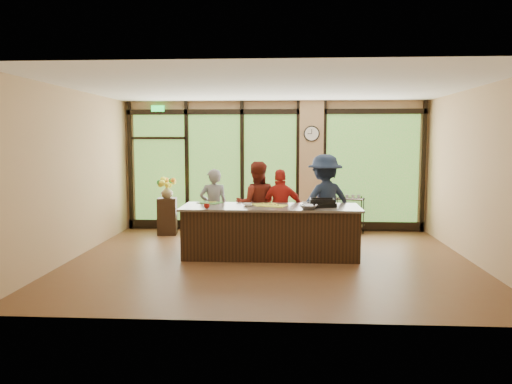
# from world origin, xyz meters

# --- Properties ---
(floor) EXTENTS (7.00, 7.00, 0.00)m
(floor) POSITION_xyz_m (0.00, 0.00, 0.00)
(floor) COLOR brown
(floor) RESTS_ON ground
(ceiling) EXTENTS (7.00, 7.00, 0.00)m
(ceiling) POSITION_xyz_m (0.00, 0.00, 3.00)
(ceiling) COLOR silver
(ceiling) RESTS_ON back_wall
(back_wall) EXTENTS (7.00, 0.00, 7.00)m
(back_wall) POSITION_xyz_m (0.00, 3.00, 1.50)
(back_wall) COLOR tan
(back_wall) RESTS_ON floor
(left_wall) EXTENTS (0.00, 6.00, 6.00)m
(left_wall) POSITION_xyz_m (-3.50, 0.00, 1.50)
(left_wall) COLOR tan
(left_wall) RESTS_ON floor
(right_wall) EXTENTS (0.00, 6.00, 6.00)m
(right_wall) POSITION_xyz_m (3.50, 0.00, 1.50)
(right_wall) COLOR tan
(right_wall) RESTS_ON floor
(window_wall) EXTENTS (6.90, 0.12, 3.00)m
(window_wall) POSITION_xyz_m (0.16, 2.95, 1.39)
(window_wall) COLOR tan
(window_wall) RESTS_ON floor
(island_base) EXTENTS (3.10, 1.00, 0.88)m
(island_base) POSITION_xyz_m (0.00, 0.30, 0.44)
(island_base) COLOR black
(island_base) RESTS_ON floor
(countertop) EXTENTS (3.20, 1.10, 0.04)m
(countertop) POSITION_xyz_m (0.00, 0.30, 0.90)
(countertop) COLOR #6C6459
(countertop) RESTS_ON island_base
(wall_clock) EXTENTS (0.36, 0.04, 0.36)m
(wall_clock) POSITION_xyz_m (0.85, 2.87, 2.25)
(wall_clock) COLOR black
(wall_clock) RESTS_ON window_wall
(cook_left) EXTENTS (0.62, 0.47, 1.54)m
(cook_left) POSITION_xyz_m (-1.15, 1.12, 0.77)
(cook_left) COLOR gray
(cook_left) RESTS_ON floor
(cook_midleft) EXTENTS (0.88, 0.72, 1.69)m
(cook_midleft) POSITION_xyz_m (-0.30, 1.05, 0.85)
(cook_midleft) COLOR maroon
(cook_midleft) RESTS_ON floor
(cook_midright) EXTENTS (0.93, 0.45, 1.55)m
(cook_midright) POSITION_xyz_m (0.18, 0.98, 0.77)
(cook_midright) COLOR red
(cook_midright) RESTS_ON floor
(cook_right) EXTENTS (1.36, 1.11, 1.83)m
(cook_right) POSITION_xyz_m (1.02, 1.04, 0.92)
(cook_right) COLOR #192337
(cook_right) RESTS_ON floor
(roasting_pan) EXTENTS (0.51, 0.45, 0.08)m
(roasting_pan) POSITION_xyz_m (0.92, 0.25, 0.96)
(roasting_pan) COLOR black
(roasting_pan) RESTS_ON countertop
(mixing_bowl) EXTENTS (0.40, 0.40, 0.08)m
(mixing_bowl) POSITION_xyz_m (0.66, -0.06, 0.96)
(mixing_bowl) COLOR silver
(mixing_bowl) RESTS_ON countertop
(cutting_board_left) EXTENTS (0.50, 0.45, 0.01)m
(cutting_board_left) POSITION_xyz_m (-1.16, 0.69, 0.93)
(cutting_board_left) COLOR #43812F
(cutting_board_left) RESTS_ON countertop
(cutting_board_center) EXTENTS (0.53, 0.46, 0.01)m
(cutting_board_center) POSITION_xyz_m (-0.09, 0.45, 0.93)
(cutting_board_center) COLOR yellow
(cutting_board_center) RESTS_ON countertop
(cutting_board_right) EXTENTS (0.50, 0.44, 0.01)m
(cutting_board_right) POSITION_xyz_m (0.06, 0.32, 0.93)
(cutting_board_right) COLOR yellow
(cutting_board_right) RESTS_ON countertop
(prep_bowl_near) EXTENTS (0.19, 0.19, 0.05)m
(prep_bowl_near) POSITION_xyz_m (-0.43, 0.34, 0.94)
(prep_bowl_near) COLOR white
(prep_bowl_near) RESTS_ON countertop
(prep_bowl_mid) EXTENTS (0.18, 0.18, 0.04)m
(prep_bowl_mid) POSITION_xyz_m (-0.40, 0.24, 0.94)
(prep_bowl_mid) COLOR white
(prep_bowl_mid) RESTS_ON countertop
(prep_bowl_far) EXTENTS (0.13, 0.13, 0.03)m
(prep_bowl_far) POSITION_xyz_m (0.64, 0.68, 0.94)
(prep_bowl_far) COLOR white
(prep_bowl_far) RESTS_ON countertop
(red_ramekin) EXTENTS (0.13, 0.13, 0.08)m
(red_ramekin) POSITION_xyz_m (-1.10, -0.07, 0.96)
(red_ramekin) COLOR #9D150F
(red_ramekin) RESTS_ON countertop
(flower_stand) EXTENTS (0.46, 0.46, 0.82)m
(flower_stand) POSITION_xyz_m (-2.37, 2.28, 0.41)
(flower_stand) COLOR black
(flower_stand) RESTS_ON floor
(flower_vase) EXTENTS (0.27, 0.27, 0.28)m
(flower_vase) POSITION_xyz_m (-2.37, 2.28, 0.96)
(flower_vase) COLOR olive
(flower_vase) RESTS_ON flower_stand
(bar_cart) EXTENTS (0.72, 0.55, 0.87)m
(bar_cart) POSITION_xyz_m (1.72, 2.75, 0.52)
(bar_cart) COLOR black
(bar_cart) RESTS_ON floor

